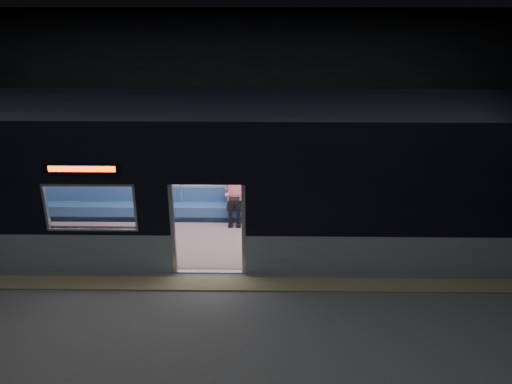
{
  "coord_description": "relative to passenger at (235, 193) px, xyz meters",
  "views": [
    {
      "loc": [
        1.14,
        -9.01,
        6.12
      ],
      "look_at": [
        0.98,
        2.3,
        1.35
      ],
      "focal_mm": 38.0,
      "sensor_mm": 36.0,
      "label": 1
    }
  ],
  "objects": [
    {
      "name": "station_floor",
      "position": [
        -0.43,
        -3.55,
        -0.79
      ],
      "size": [
        24.0,
        14.0,
        0.01
      ],
      "primitive_type": "cube",
      "color": "#47494C",
      "rests_on": "ground"
    },
    {
      "name": "tactile_strip",
      "position": [
        -0.43,
        -3.0,
        -0.77
      ],
      "size": [
        22.8,
        0.5,
        0.03
      ],
      "primitive_type": "cube",
      "color": "#8C7F59",
      "rests_on": "station_floor"
    },
    {
      "name": "transit_map",
      "position": [
        1.83,
        0.31,
        0.68
      ],
      "size": [
        0.97,
        0.03,
        0.63
      ],
      "primitive_type": "cube",
      "color": "white",
      "rests_on": "metro_car"
    },
    {
      "name": "station_envelope",
      "position": [
        -0.43,
        -3.55,
        2.88
      ],
      "size": [
        24.0,
        14.0,
        5.0
      ],
      "color": "black",
      "rests_on": "station_floor"
    },
    {
      "name": "handbag",
      "position": [
        -0.01,
        -0.22,
        -0.12
      ],
      "size": [
        0.32,
        0.3,
        0.13
      ],
      "primitive_type": "cube",
      "rotation": [
        0.0,
        0.0,
        -0.36
      ],
      "color": "black",
      "rests_on": "passenger"
    },
    {
      "name": "passenger",
      "position": [
        0.0,
        0.0,
        0.0
      ],
      "size": [
        0.39,
        0.66,
        1.35
      ],
      "rotation": [
        0.0,
        0.0,
        -0.02
      ],
      "color": "black",
      "rests_on": "metro_car"
    },
    {
      "name": "metro_car",
      "position": [
        -0.43,
        -1.0,
        1.06
      ],
      "size": [
        18.0,
        3.04,
        3.35
      ],
      "color": "#92A5AE",
      "rests_on": "station_floor"
    }
  ]
}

